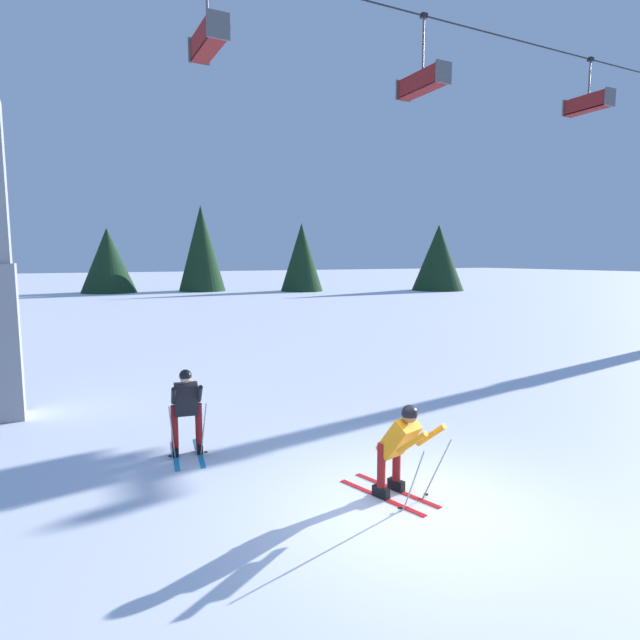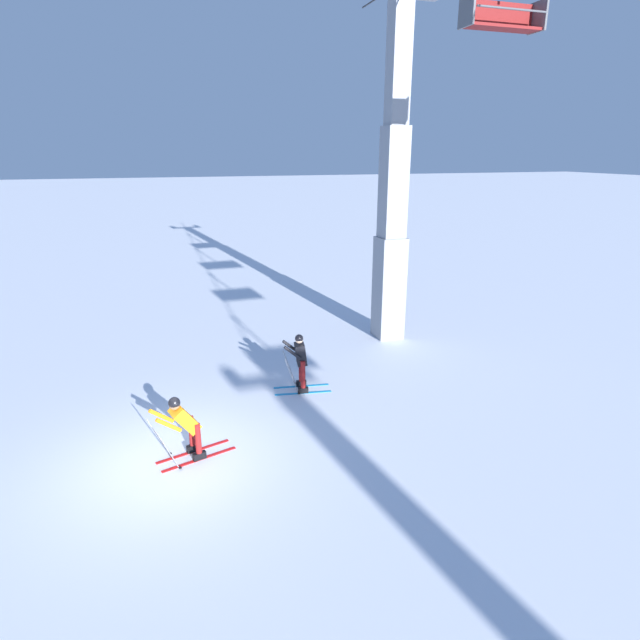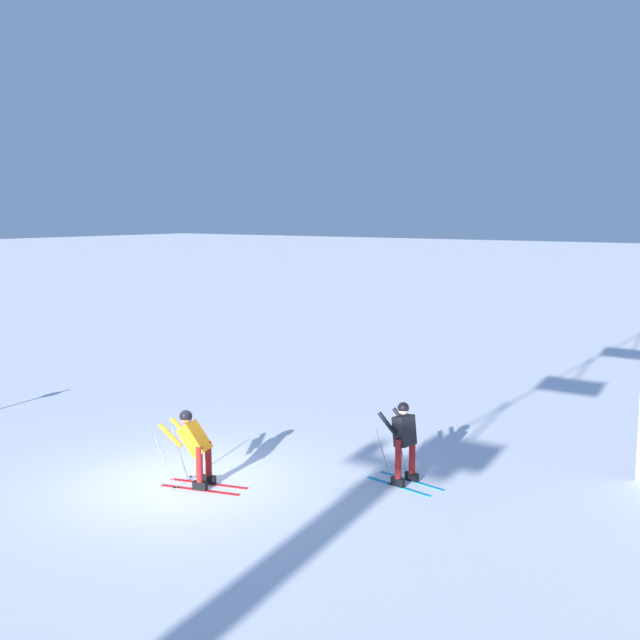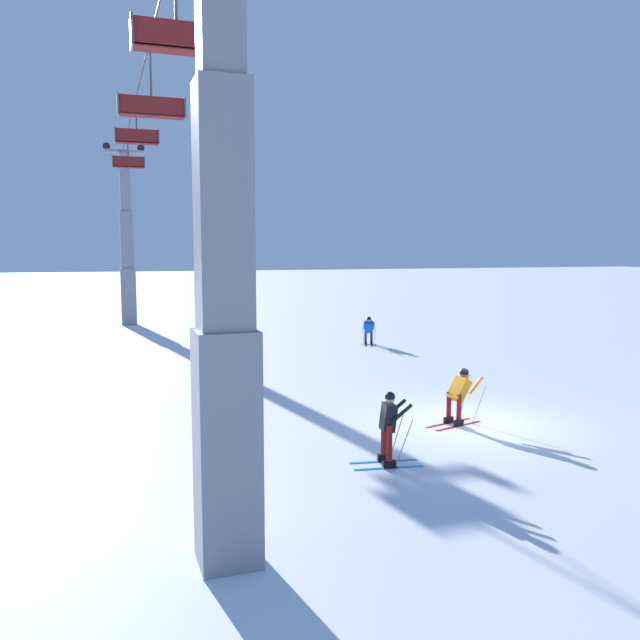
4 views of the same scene
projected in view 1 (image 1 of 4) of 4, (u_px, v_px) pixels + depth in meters
The scene contains 8 objects.
ground_plane at pixel (414, 509), 7.70m from camera, with size 260.00×260.00×0.00m, color white.
skier_carving_main at pixel (400, 443), 7.94m from camera, with size 1.03×1.82×1.67m.
haul_cable at pixel (532, 44), 18.15m from camera, with size 0.05×0.05×38.94m, color black.
chairlift_seat_nearest at pixel (205, 38), 13.15m from camera, with size 0.61×1.87×2.27m.
chairlift_seat_second at pixel (421, 81), 16.22m from camera, with size 0.61×2.05×2.33m.
chairlift_seat_middle at pixel (587, 103), 19.73m from camera, with size 0.61×1.82×1.96m.
skier_distant_downhill at pixel (186, 406), 9.69m from camera, with size 0.80×1.62×1.66m.
tree_line_ridge at pixel (266, 256), 56.45m from camera, with size 38.67×18.29×9.26m.
Camera 1 is at (-4.57, -5.87, 3.69)m, focal length 29.37 mm.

